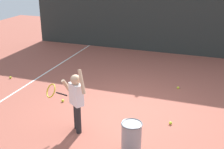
# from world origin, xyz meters

# --- Properties ---
(ground_plane) EXTENTS (20.00, 20.00, 0.00)m
(ground_plane) POSITION_xyz_m (0.00, 0.00, 0.00)
(ground_plane) COLOR #9E5142
(court_line_sideline) EXTENTS (0.05, 9.00, 0.00)m
(court_line_sideline) POSITION_xyz_m (-3.03, 1.00, 0.00)
(court_line_sideline) COLOR white
(court_line_sideline) RESTS_ON ground
(back_fence_windscreen) EXTENTS (10.48, 0.08, 3.48)m
(back_fence_windscreen) POSITION_xyz_m (0.00, 4.98, 1.74)
(back_fence_windscreen) COLOR #282D2B
(back_fence_windscreen) RESTS_ON ground
(fence_post_1) EXTENTS (0.09, 0.09, 3.63)m
(fence_post_1) POSITION_xyz_m (0.00, 5.04, 1.81)
(fence_post_1) COLOR slate
(fence_post_1) RESTS_ON ground
(tennis_player) EXTENTS (0.89, 0.52, 1.35)m
(tennis_player) POSITION_xyz_m (-0.70, -1.02, 0.73)
(tennis_player) COLOR #232326
(tennis_player) RESTS_ON ground
(ball_hopper) EXTENTS (0.38, 0.38, 0.56)m
(ball_hopper) POSITION_xyz_m (0.53, -1.31, 0.29)
(ball_hopper) COLOR gray
(ball_hopper) RESTS_ON ground
(tennis_ball_1) EXTENTS (0.07, 0.07, 0.07)m
(tennis_ball_1) POSITION_xyz_m (0.95, 1.75, 0.03)
(tennis_ball_1) COLOR #CCE033
(tennis_ball_1) RESTS_ON ground
(tennis_ball_2) EXTENTS (0.07, 0.07, 0.07)m
(tennis_ball_2) POSITION_xyz_m (-3.76, 0.86, 0.03)
(tennis_ball_2) COLOR #CCE033
(tennis_ball_2) RESTS_ON ground
(tennis_ball_4) EXTENTS (0.07, 0.07, 0.07)m
(tennis_ball_4) POSITION_xyz_m (1.05, -0.16, 0.03)
(tennis_ball_4) COLOR #CCE033
(tennis_ball_4) RESTS_ON ground
(tennis_ball_5) EXTENTS (0.07, 0.07, 0.07)m
(tennis_ball_5) POSITION_xyz_m (-1.59, 0.02, 0.03)
(tennis_ball_5) COLOR #CCE033
(tennis_ball_5) RESTS_ON ground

